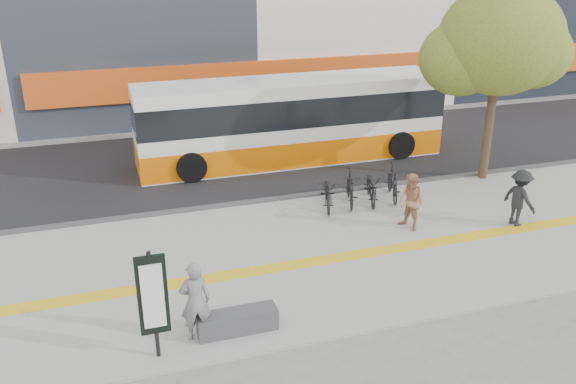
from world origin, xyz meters
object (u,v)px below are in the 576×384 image
object	(u,v)px
street_tree	(497,42)
seated_woman	(195,301)
bench	(237,321)
signboard	(153,297)
pedestrian_tan	(411,202)
bus	(291,123)
pedestrian_dark	(520,198)

from	to	relation	value
street_tree	seated_woman	bearing A→B (deg)	-150.50
bench	signboard	xyz separation A→B (m)	(-1.60, -0.31, 1.06)
street_tree	pedestrian_tan	world-z (taller)	street_tree
signboard	pedestrian_tan	bearing A→B (deg)	25.73
street_tree	pedestrian_tan	bearing A→B (deg)	-145.74
signboard	seated_woman	world-z (taller)	signboard
street_tree	bench	bearing A→B (deg)	-148.38
signboard	seated_woman	distance (m)	0.98
bench	pedestrian_tan	distance (m)	6.41
street_tree	bus	world-z (taller)	street_tree
street_tree	bus	distance (m)	7.27
seated_woman	bench	bearing A→B (deg)	179.28
street_tree	seated_woman	world-z (taller)	street_tree
pedestrian_tan	seated_woman	bearing A→B (deg)	-85.12
pedestrian_tan	bench	bearing A→B (deg)	-81.68
bench	street_tree	xyz separation A→B (m)	(9.78, 6.02, 4.21)
bench	pedestrian_tan	bearing A→B (deg)	29.50
bench	seated_woman	world-z (taller)	seated_woman
signboard	pedestrian_tan	world-z (taller)	signboard
bench	pedestrian_tan	size ratio (longest dim) A/B	1.01
bench	signboard	bearing A→B (deg)	-169.19
signboard	bench	bearing A→B (deg)	10.81
seated_woman	bus	bearing A→B (deg)	-116.13
seated_woman	pedestrian_dark	distance (m)	9.61
bench	bus	xyz separation A→B (m)	(4.32, 9.70, 1.12)
seated_woman	pedestrian_tan	world-z (taller)	seated_woman
signboard	street_tree	xyz separation A→B (m)	(11.38, 6.33, 3.15)
pedestrian_dark	bus	bearing A→B (deg)	19.96
signboard	pedestrian_dark	distance (m)	10.49
signboard	pedestrian_dark	xyz separation A→B (m)	(10.10, 2.77, -0.49)
bus	pedestrian_dark	xyz separation A→B (m)	(4.18, -7.23, -0.55)
bus	bench	bearing A→B (deg)	-114.00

